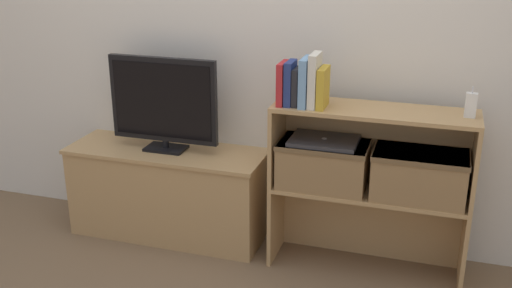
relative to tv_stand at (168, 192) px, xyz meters
name	(u,v)px	position (x,y,z in m)	size (l,w,h in m)	color
ground_plane	(248,263)	(0.53, -0.18, -0.26)	(16.00, 16.00, 0.00)	brown
wall_back	(271,22)	(0.53, 0.22, 0.94)	(10.00, 0.05, 2.40)	silver
tv_stand	(168,192)	(0.00, 0.00, 0.00)	(1.10, 0.39, 0.51)	tan
tv	(163,102)	(0.00, 0.00, 0.53)	(0.61, 0.14, 0.51)	black
bookshelf_lower_tier	(368,214)	(1.12, 0.02, 0.02)	(0.97, 0.30, 0.44)	tan
bookshelf_upper_tier	(374,135)	(1.12, 0.02, 0.45)	(0.97, 0.30, 0.42)	tan
book_crimson	(283,83)	(0.68, -0.08, 0.70)	(0.03, 0.14, 0.21)	#B22328
book_navy	(290,83)	(0.72, -0.08, 0.71)	(0.03, 0.13, 0.21)	navy
book_charcoal	(297,87)	(0.75, -0.08, 0.69)	(0.03, 0.12, 0.18)	#232328
book_skyblue	(306,82)	(0.79, -0.08, 0.72)	(0.04, 0.16, 0.23)	#709ECC
book_ivory	(315,80)	(0.83, -0.08, 0.73)	(0.04, 0.15, 0.26)	silver
book_mustard	(323,88)	(0.87, -0.08, 0.70)	(0.04, 0.15, 0.19)	gold
baby_monitor	(471,105)	(1.54, -0.04, 0.66)	(0.05, 0.04, 0.14)	white
storage_basket_left	(323,162)	(0.89, -0.05, 0.31)	(0.44, 0.26, 0.23)	#937047
storage_basket_right	(419,173)	(1.35, -0.05, 0.31)	(0.44, 0.26, 0.23)	#937047
laptop	(324,141)	(0.89, -0.05, 0.42)	(0.33, 0.24, 0.02)	#2D2D33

